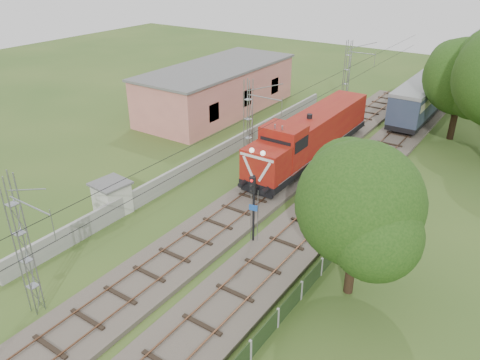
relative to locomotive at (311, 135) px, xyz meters
The scene contains 12 objects.
ground 17.57m from the locomotive, 90.00° to the right, with size 140.00×140.00×0.00m, color #32501E.
track_main 10.64m from the locomotive, 90.00° to the right, with size 4.20×70.00×0.45m.
track_side 6.03m from the locomotive, 27.33° to the left, with size 4.20×80.00×0.45m.
catenary 6.40m from the locomotive, 118.56° to the right, with size 3.31×70.00×8.00m.
boundary_wall 8.61m from the locomotive, 140.20° to the right, with size 0.25×40.00×1.50m, color #9E9E99.
station_building 16.38m from the locomotive, 156.30° to the left, with size 8.40×20.40×5.22m.
fence 16.58m from the locomotive, 60.97° to the right, with size 0.12×32.00×1.20m.
locomotive is the anchor object (origin of this frame).
signal_post 14.40m from the locomotive, 77.83° to the right, with size 0.54×0.42×4.91m.
relay_hut 17.85m from the locomotive, 114.54° to the right, with size 2.54×2.54×2.40m.
tree_a 18.17m from the locomotive, 56.23° to the right, with size 6.80×6.48×8.82m.
tree_c 16.01m from the locomotive, 53.06° to the left, with size 7.55×7.19×9.79m.
Camera 1 is at (16.38, -17.66, 17.13)m, focal length 35.00 mm.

